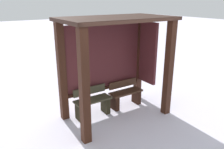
% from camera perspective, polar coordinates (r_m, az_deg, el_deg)
% --- Properties ---
extents(ground_plane, '(60.00, 60.00, 0.00)m').
position_cam_1_polar(ground_plane, '(6.02, 1.10, -10.19)').
color(ground_plane, white).
extents(bus_shelter, '(2.65, 1.49, 2.51)m').
position_cam_1_polar(bus_shelter, '(5.63, 0.94, 6.34)').
color(bus_shelter, '#391D12').
rests_on(bus_shelter, ground).
extents(bench_left_inside, '(0.96, 0.36, 0.76)m').
position_cam_1_polar(bench_left_inside, '(5.87, -4.96, -7.33)').
color(bench_left_inside, '#423E2C').
rests_on(bench_left_inside, ground).
extents(bench_center_inside, '(0.96, 0.35, 0.73)m').
position_cam_1_polar(bench_center_inside, '(6.39, 3.43, -5.17)').
color(bench_center_inside, '#43291B').
rests_on(bench_center_inside, ground).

